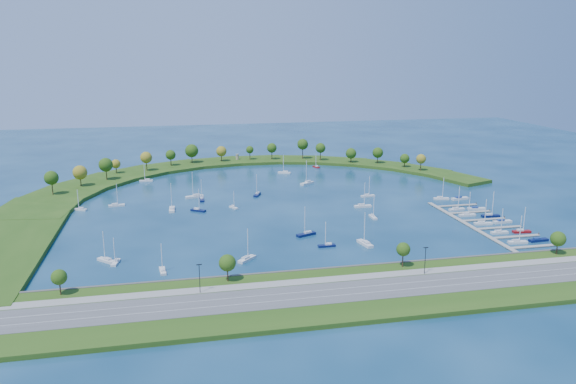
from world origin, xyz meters
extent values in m
plane|color=#082B47|center=(0.00, 0.00, 0.00)|extent=(700.00, 700.00, 0.00)
cube|color=#264913|center=(0.00, -124.00, 0.80)|extent=(420.00, 42.00, 1.60)
cube|color=#474442|center=(0.00, -102.50, 0.90)|extent=(420.00, 1.20, 1.80)
cube|color=#515154|center=(0.00, -124.00, 1.66)|extent=(420.00, 16.00, 0.12)
cube|color=gray|center=(0.00, -113.00, 1.66)|extent=(420.00, 5.00, 0.12)
cube|color=silver|center=(0.00, -126.50, 1.73)|extent=(420.00, 0.15, 0.02)
cube|color=silver|center=(0.00, -121.50, 1.73)|extent=(420.00, 0.15, 0.02)
cylinder|color=#382314|center=(-95.00, -107.00, 4.05)|extent=(0.56, 0.56, 4.90)
sphere|color=#224110|center=(-95.00, -107.00, 7.54)|extent=(5.20, 5.20, 5.20)
cylinder|color=#382314|center=(-40.00, -107.00, 4.22)|extent=(0.56, 0.56, 5.25)
sphere|color=#224110|center=(-40.00, -107.00, 8.05)|extent=(6.00, 6.00, 6.00)
cylinder|color=#382314|center=(25.00, -107.00, 4.40)|extent=(0.56, 0.56, 5.60)
sphere|color=#224110|center=(25.00, -107.00, 8.24)|extent=(5.20, 5.20, 5.20)
cylinder|color=#382314|center=(90.00, -107.00, 4.05)|extent=(0.56, 0.56, 4.90)
sphere|color=#224110|center=(90.00, -107.00, 7.70)|extent=(6.00, 6.00, 6.00)
cylinder|color=black|center=(-50.00, -115.00, 6.60)|extent=(0.24, 0.24, 10.00)
cylinder|color=black|center=(30.00, -115.00, 6.60)|extent=(0.24, 0.24, 10.00)
cube|color=#264913|center=(-126.75, 7.81, 1.00)|extent=(43.73, 48.72, 2.00)
cube|color=#264913|center=(-118.83, 37.57, 1.00)|extent=(50.23, 54.30, 2.00)
cube|color=#264913|center=(-104.03, 64.58, 1.00)|extent=(54.07, 56.09, 2.00)
cube|color=#264913|center=(-83.21, 87.27, 1.00)|extent=(55.20, 54.07, 2.00)
cube|color=#264913|center=(-57.57, 104.32, 1.00)|extent=(53.65, 48.47, 2.00)
cube|color=#264913|center=(-28.60, 114.76, 1.00)|extent=(49.62, 39.75, 2.00)
cube|color=#264913|center=(2.03, 117.98, 1.00)|extent=(44.32, 29.96, 2.00)
cube|color=#264913|center=(32.54, 113.79, 1.00)|extent=(49.49, 38.05, 2.00)
cube|color=#264913|center=(61.17, 102.44, 1.00)|extent=(51.13, 44.12, 2.00)
cube|color=#264913|center=(86.25, 84.58, 1.00)|extent=(49.19, 47.96, 2.00)
cube|color=#264913|center=(106.34, 61.24, 1.00)|extent=(43.90, 49.49, 2.00)
cube|color=#264913|center=(120.28, 33.78, 1.00)|extent=(35.67, 48.74, 2.00)
cube|color=#264913|center=(-126.75, -47.59, 0.95)|extent=(36.00, 130.81, 1.90)
cylinder|color=#382314|center=(-123.45, 34.14, 6.02)|extent=(0.56, 0.56, 8.05)
sphere|color=#224110|center=(-123.45, 34.14, 11.62)|extent=(7.85, 7.85, 7.85)
cylinder|color=#382314|center=(-111.06, 52.42, 5.31)|extent=(0.56, 0.56, 6.62)
sphere|color=brown|center=(-111.06, 52.42, 10.31)|extent=(8.45, 8.45, 8.45)
cylinder|color=#382314|center=(-97.82, 67.12, 5.92)|extent=(0.56, 0.56, 7.84)
sphere|color=#224110|center=(-97.82, 67.12, 11.57)|extent=(8.64, 8.64, 8.64)
cylinder|color=#382314|center=(-93.67, 86.37, 4.52)|extent=(0.56, 0.56, 5.05)
sphere|color=brown|center=(-93.67, 86.37, 8.26)|extent=(6.04, 6.04, 6.04)
cylinder|color=#382314|center=(-74.26, 90.40, 5.75)|extent=(0.56, 0.56, 7.51)
sphere|color=brown|center=(-74.26, 90.40, 11.07)|extent=(7.84, 7.84, 7.84)
cylinder|color=#382314|center=(-58.20, 105.01, 5.16)|extent=(0.56, 0.56, 6.32)
sphere|color=#224110|center=(-58.20, 105.01, 9.71)|extent=(6.96, 6.96, 6.96)
cylinder|color=#382314|center=(-43.26, 112.56, 5.46)|extent=(0.56, 0.56, 6.93)
sphere|color=#224110|center=(-43.26, 112.56, 10.82)|extent=(9.47, 9.47, 9.47)
cylinder|color=#382314|center=(-21.83, 114.15, 4.96)|extent=(0.56, 0.56, 5.92)
sphere|color=brown|center=(-21.83, 114.15, 9.44)|extent=(7.61, 7.61, 7.61)
cylinder|color=#382314|center=(-0.56, 116.48, 5.17)|extent=(0.56, 0.56, 6.34)
sphere|color=#224110|center=(-0.56, 116.48, 9.46)|extent=(5.62, 5.62, 5.62)
cylinder|color=#382314|center=(15.59, 113.88, 5.61)|extent=(0.56, 0.56, 7.22)
sphere|color=#224110|center=(15.59, 113.88, 10.67)|extent=(7.25, 7.25, 7.25)
cylinder|color=#382314|center=(38.59, 111.60, 6.69)|extent=(0.56, 0.56, 9.38)
sphere|color=#224110|center=(38.59, 111.60, 13.01)|extent=(8.16, 8.16, 8.16)
cylinder|color=#382314|center=(50.01, 102.75, 5.91)|extent=(0.56, 0.56, 7.81)
sphere|color=#224110|center=(50.01, 102.75, 11.28)|extent=(7.36, 7.36, 7.36)
cylinder|color=#382314|center=(69.61, 90.55, 4.54)|extent=(0.56, 0.56, 5.08)
sphere|color=#224110|center=(69.61, 90.55, 8.62)|extent=(7.70, 7.70, 7.70)
cylinder|color=#382314|center=(87.39, 83.64, 5.08)|extent=(0.56, 0.56, 6.17)
sphere|color=#224110|center=(87.39, 83.64, 9.69)|extent=(7.63, 7.63, 7.63)
cylinder|color=#382314|center=(100.61, 66.28, 4.41)|extent=(0.56, 0.56, 4.81)
sphere|color=#224110|center=(100.61, 66.28, 8.12)|extent=(6.54, 6.54, 6.54)
cylinder|color=#382314|center=(106.40, 52.84, 5.34)|extent=(0.56, 0.56, 6.69)
sphere|color=brown|center=(106.40, 52.84, 10.00)|extent=(6.54, 6.54, 6.54)
cylinder|color=gray|center=(-9.75, 118.45, 3.93)|extent=(2.20, 2.20, 3.87)
cylinder|color=gray|center=(-9.75, 118.45, 6.02)|extent=(2.60, 2.60, 0.30)
cube|color=gray|center=(78.00, -61.00, 0.35)|extent=(2.20, 82.00, 0.40)
cube|color=gray|center=(90.10, -94.00, 0.35)|extent=(22.00, 2.00, 0.40)
cylinder|color=#382314|center=(101.00, -94.00, 0.60)|extent=(0.36, 0.36, 1.60)
cube|color=gray|center=(90.10, -80.80, 0.35)|extent=(22.00, 2.00, 0.40)
cylinder|color=#382314|center=(101.00, -80.80, 0.60)|extent=(0.36, 0.36, 1.60)
cube|color=gray|center=(90.10, -67.60, 0.35)|extent=(22.00, 2.00, 0.40)
cylinder|color=#382314|center=(101.00, -67.60, 0.60)|extent=(0.36, 0.36, 1.60)
cube|color=gray|center=(90.10, -54.40, 0.35)|extent=(22.00, 2.00, 0.40)
cylinder|color=#382314|center=(101.00, -54.40, 0.60)|extent=(0.36, 0.36, 1.60)
cube|color=gray|center=(90.10, -41.20, 0.35)|extent=(22.00, 2.00, 0.40)
cylinder|color=#382314|center=(101.00, -41.20, 0.60)|extent=(0.36, 0.36, 1.60)
cube|color=gray|center=(90.10, -28.00, 0.35)|extent=(22.00, 2.00, 0.40)
cylinder|color=#382314|center=(101.00, -28.00, 0.60)|extent=(0.36, 0.36, 1.60)
cube|color=silver|center=(24.04, 37.92, 0.61)|extent=(9.95, 8.37, 1.23)
cube|color=silver|center=(24.87, 38.53, 1.66)|extent=(4.08, 3.74, 0.86)
cylinder|color=silver|center=(23.38, 37.44, 8.14)|extent=(0.32, 0.32, 13.82)
cube|color=silver|center=(16.58, 71.91, 0.52)|extent=(8.86, 5.92, 1.04)
cube|color=silver|center=(17.36, 71.53, 1.40)|extent=(3.47, 2.84, 0.73)
cylinder|color=silver|center=(15.96, 72.20, 6.89)|extent=(0.32, 0.32, 11.70)
cube|color=maroon|center=(42.78, 86.98, 0.40)|extent=(4.11, 6.83, 0.79)
cube|color=silver|center=(43.02, 86.37, 1.07)|extent=(2.04, 2.63, 0.56)
cylinder|color=silver|center=(42.59, 87.48, 5.26)|extent=(0.32, 0.32, 8.93)
cube|color=#0A1341|center=(4.66, -75.56, 0.44)|extent=(7.42, 2.15, 0.89)
cube|color=silver|center=(5.40, -75.56, 1.20)|extent=(2.60, 1.48, 0.62)
cylinder|color=silver|center=(4.07, -75.57, 5.88)|extent=(0.32, 0.32, 9.98)
cube|color=silver|center=(21.11, -76.76, 0.58)|extent=(4.56, 10.00, 1.16)
cube|color=silver|center=(21.31, -77.71, 1.56)|extent=(2.52, 3.69, 0.81)
cylinder|color=silver|center=(20.96, -76.01, 7.68)|extent=(0.32, 0.32, 13.04)
cube|color=silver|center=(-80.26, -77.35, 0.43)|extent=(3.30, 7.44, 0.86)
cube|color=silver|center=(-80.13, -76.65, 1.17)|extent=(1.85, 2.73, 0.60)
cylinder|color=silver|center=(-80.36, -77.92, 5.72)|extent=(0.32, 0.32, 9.71)
cube|color=silver|center=(-87.14, 8.53, 0.50)|extent=(8.54, 3.49, 1.00)
cube|color=silver|center=(-87.97, 8.41, 1.34)|extent=(3.11, 2.03, 0.70)
cylinder|color=silver|center=(-86.49, 8.63, 6.59)|extent=(0.32, 0.32, 11.20)
cube|color=silver|center=(-45.87, 18.47, 0.60)|extent=(10.47, 5.29, 1.21)
cube|color=silver|center=(-44.90, 18.73, 1.63)|extent=(3.91, 2.81, 0.85)
cylinder|color=silver|center=(-46.65, 18.27, 8.01)|extent=(0.32, 0.32, 13.61)
cube|color=#0A1341|center=(-0.31, -59.44, 0.55)|extent=(9.53, 5.90, 1.11)
cube|color=silver|center=(0.55, -59.09, 1.50)|extent=(3.68, 2.90, 0.78)
cylinder|color=silver|center=(-0.99, -59.72, 7.35)|extent=(0.32, 0.32, 12.48)
cube|color=silver|center=(-74.05, 65.85, 0.49)|extent=(8.35, 2.76, 0.99)
cube|color=silver|center=(-73.23, 65.80, 1.33)|extent=(2.97, 1.77, 0.69)
cylinder|color=silver|center=(-74.71, 65.88, 6.54)|extent=(0.32, 0.32, 11.11)
cube|color=#0A1341|center=(-10.67, 16.09, 0.51)|extent=(5.53, 8.78, 1.02)
cube|color=silver|center=(-10.33, 16.88, 1.38)|extent=(2.71, 3.40, 0.72)
cylinder|color=silver|center=(-10.93, 15.47, 6.78)|extent=(0.32, 0.32, 11.50)
cube|color=silver|center=(-62.43, -90.00, 0.45)|extent=(2.84, 7.64, 0.90)
cube|color=silver|center=(-62.36, -90.74, 1.21)|extent=(1.72, 2.75, 0.63)
cylinder|color=silver|center=(-62.49, -89.41, 5.93)|extent=(0.32, 0.32, 10.07)
cube|color=silver|center=(50.23, 0.34, 0.48)|extent=(8.22, 3.07, 0.96)
cube|color=silver|center=(49.43, 0.26, 1.30)|extent=(2.96, 1.86, 0.67)
cylinder|color=silver|center=(50.87, 0.41, 6.39)|extent=(0.32, 0.32, 10.84)
cube|color=silver|center=(-30.22, -84.44, 0.53)|extent=(7.98, 7.90, 1.05)
cube|color=silver|center=(-30.85, -85.05, 1.42)|extent=(3.40, 3.38, 0.74)
cylinder|color=silver|center=(-29.72, -83.94, 6.98)|extent=(0.32, 0.32, 11.85)
cube|color=silver|center=(40.12, -19.87, 0.55)|extent=(9.12, 2.62, 1.09)
cube|color=silver|center=(39.21, -19.87, 1.47)|extent=(3.20, 1.81, 0.76)
cylinder|color=silver|center=(40.84, -19.88, 7.23)|extent=(0.32, 0.32, 12.28)
cube|color=silver|center=(-26.86, -7.99, 0.38)|extent=(4.41, 6.51, 0.76)
cube|color=silver|center=(-27.14, -7.42, 1.03)|extent=(2.10, 2.55, 0.54)
cylinder|color=silver|center=(-26.63, -8.45, 5.07)|extent=(0.32, 0.32, 8.61)
cube|color=silver|center=(-58.46, -5.71, 0.58)|extent=(3.06, 9.78, 1.16)
cube|color=silver|center=(-58.50, -6.68, 1.57)|extent=(2.02, 3.46, 0.81)
cylinder|color=silver|center=(-58.44, -4.93, 7.71)|extent=(0.32, 0.32, 13.09)
cube|color=silver|center=(-105.00, 4.38, 0.44)|extent=(7.56, 5.04, 0.89)
cube|color=silver|center=(-104.33, 4.07, 1.20)|extent=(2.96, 2.42, 0.62)
cylinder|color=silver|center=(-105.53, 4.64, 5.88)|extent=(0.32, 0.32, 9.98)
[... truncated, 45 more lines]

